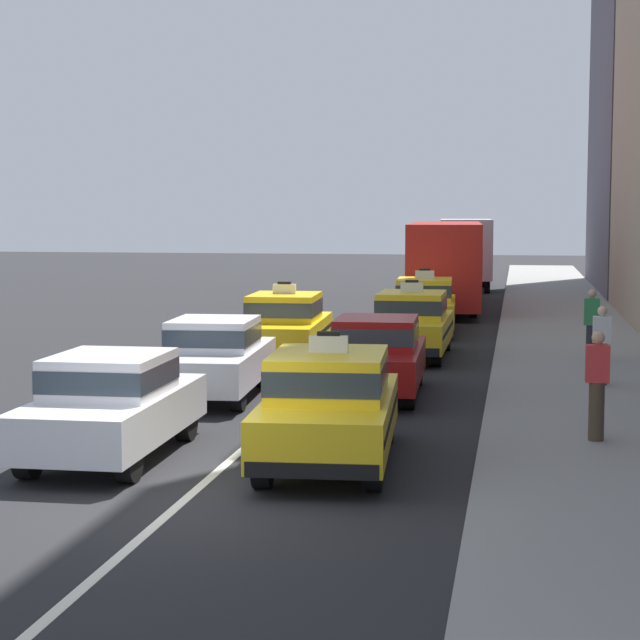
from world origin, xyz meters
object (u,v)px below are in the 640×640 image
(sedan_left_nearest, at_px, (112,402))
(pedestrian_near_crosswalk, at_px, (597,385))
(pedestrian_mid_block, at_px, (602,345))
(taxi_left_third, at_px, (285,325))
(taxi_right_fourth, at_px, (425,304))
(taxi_right_third, at_px, (412,323))
(sedan_right_second, at_px, (377,354))
(sedan_left_second, at_px, (214,355))
(bus_right_fifth, at_px, (446,260))
(taxi_right_nearest, at_px, (329,405))
(pedestrian_by_storefront, at_px, (592,325))
(box_truck_right_sixth, at_px, (465,251))

(sedan_left_nearest, bearing_deg, pedestrian_near_crosswalk, 14.72)
(sedan_left_nearest, distance_m, pedestrian_mid_block, 10.74)
(pedestrian_mid_block, bearing_deg, taxi_left_third, 154.44)
(taxi_right_fourth, distance_m, pedestrian_near_crosswalk, 16.38)
(taxi_left_third, bearing_deg, taxi_right_third, 20.92)
(taxi_left_third, distance_m, sedan_right_second, 5.58)
(sedan_left_second, bearing_deg, sedan_right_second, 14.19)
(pedestrian_near_crosswalk, relative_size, pedestrian_mid_block, 1.05)
(taxi_left_third, distance_m, taxi_right_fourth, 7.29)
(pedestrian_near_crosswalk, bearing_deg, bus_right_fifth, 99.00)
(sedan_right_second, distance_m, taxi_right_third, 5.94)
(pedestrian_mid_block, bearing_deg, taxi_right_nearest, -120.55)
(sedan_left_nearest, distance_m, taxi_right_nearest, 3.25)
(sedan_right_second, height_order, taxi_right_third, taxi_right_third)
(sedan_left_nearest, distance_m, taxi_right_fourth, 18.05)
(taxi_right_fourth, bearing_deg, taxi_right_third, -88.50)
(sedan_right_second, xyz_separation_m, pedestrian_by_storefront, (4.48, 5.06, 0.15))
(sedan_left_nearest, bearing_deg, box_truck_right_sixth, 84.67)
(taxi_right_nearest, bearing_deg, pedestrian_by_storefront, 68.44)
(bus_right_fifth, bearing_deg, taxi_left_third, -100.84)
(sedan_left_second, relative_size, pedestrian_mid_block, 2.74)
(sedan_right_second, distance_m, pedestrian_mid_block, 4.63)
(bus_right_fifth, bearing_deg, sedan_right_second, -90.23)
(taxi_right_third, bearing_deg, taxi_right_fourth, 91.50)
(sedan_left_nearest, bearing_deg, taxi_right_fourth, 79.88)
(sedan_left_second, bearing_deg, pedestrian_near_crosswalk, -27.02)
(taxi_right_third, xyz_separation_m, pedestrian_near_crosswalk, (3.82, -10.34, 0.13))
(pedestrian_near_crosswalk, bearing_deg, taxi_right_third, 110.30)
(taxi_right_third, distance_m, bus_right_fifth, 14.23)
(box_truck_right_sixth, bearing_deg, sedan_right_second, -90.54)
(taxi_left_third, height_order, pedestrian_by_storefront, taxi_left_third)
(pedestrian_mid_block, bearing_deg, sedan_right_second, -163.61)
(sedan_left_nearest, distance_m, pedestrian_near_crosswalk, 7.38)
(sedan_left_second, height_order, taxi_right_fourth, taxi_right_fourth)
(taxi_right_fourth, relative_size, box_truck_right_sixth, 0.65)
(sedan_left_second, xyz_separation_m, pedestrian_mid_block, (7.55, 2.09, 0.12))
(taxi_left_third, height_order, taxi_right_nearest, same)
(taxi_left_third, bearing_deg, pedestrian_mid_block, -25.56)
(taxi_right_nearest, height_order, bus_right_fifth, bus_right_fifth)
(taxi_left_third, bearing_deg, box_truck_right_sixth, 83.11)
(taxi_right_third, bearing_deg, taxi_right_nearest, -90.33)
(sedan_right_second, bearing_deg, taxi_right_fourth, 90.01)
(taxi_left_third, relative_size, pedestrian_mid_block, 2.88)
(pedestrian_by_storefront, bearing_deg, taxi_right_third, 168.50)
(bus_right_fifth, bearing_deg, taxi_right_third, -89.74)
(taxi_right_nearest, distance_m, pedestrian_near_crosswalk, 4.24)
(sedan_left_nearest, relative_size, box_truck_right_sixth, 0.61)
(sedan_left_second, xyz_separation_m, taxi_left_third, (0.25, 5.58, 0.03))
(taxi_right_third, height_order, taxi_right_fourth, same)
(box_truck_right_sixth, distance_m, pedestrian_near_crosswalk, 35.45)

